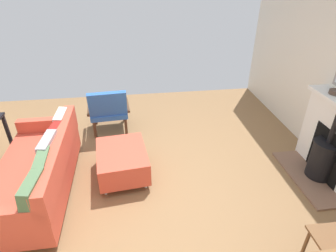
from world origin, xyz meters
TOP-DOWN VIEW (x-y plane):
  - ground_plane at (0.00, 0.00)m, footprint 5.80×5.97m
  - fireplace at (-2.68, 0.15)m, footprint 0.63×1.29m
  - mantel_bowl_near at (-2.72, -0.17)m, footprint 0.16×0.16m
  - sofa at (1.02, -0.04)m, footprint 0.85×1.85m
  - ottoman at (0.04, -0.25)m, footprint 0.72×0.87m
  - armchair_accent at (0.26, -1.43)m, footprint 0.72×0.65m

SIDE VIEW (x-z plane):
  - ground_plane at x=0.00m, z-range -0.01..0.00m
  - ottoman at x=0.04m, z-range 0.04..0.45m
  - sofa at x=1.02m, z-range -0.05..0.77m
  - armchair_accent at x=0.26m, z-range 0.03..0.85m
  - fireplace at x=-2.68m, z-range -0.06..1.02m
  - mantel_bowl_near at x=-2.72m, z-range 1.08..1.14m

